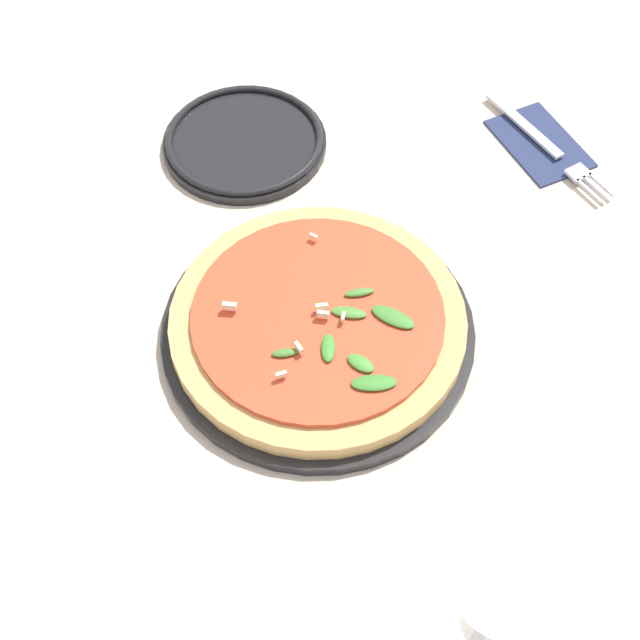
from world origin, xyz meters
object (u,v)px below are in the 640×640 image
at_px(wine_glass, 496,607).
at_px(side_plate_white, 245,141).
at_px(pizza_arugula_main, 320,328).
at_px(fork, 545,143).

distance_m(wine_glass, side_plate_white, 0.63).
height_order(pizza_arugula_main, fork, pizza_arugula_main).
bearing_deg(fork, wine_glass, -46.11).
bearing_deg(side_plate_white, fork, 59.69).
relative_size(pizza_arugula_main, wine_glass, 1.85).
height_order(wine_glass, fork, wine_glass).
bearing_deg(wine_glass, pizza_arugula_main, 171.66).
relative_size(pizza_arugula_main, side_plate_white, 1.62).
distance_m(pizza_arugula_main, wine_glass, 0.34).
bearing_deg(pizza_arugula_main, side_plate_white, 168.09).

